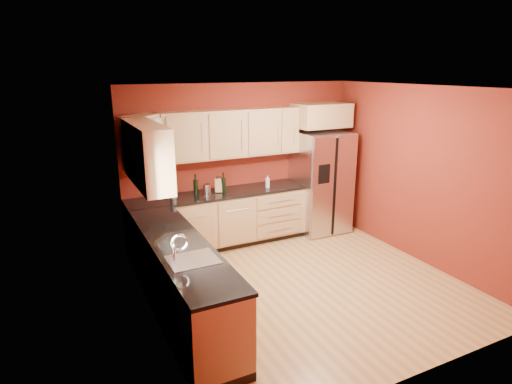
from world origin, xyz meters
The scene contains 23 objects.
floor centered at (0.00, 0.00, 0.00)m, with size 4.00×4.00×0.00m, color #AD8043.
ceiling centered at (0.00, 0.00, 2.60)m, with size 4.00×4.00×0.00m, color silver.
wall_back centered at (0.00, 2.00, 1.30)m, with size 4.00×0.04×2.60m, color maroon.
wall_front centered at (0.00, -2.00, 1.30)m, with size 4.00×0.04×2.60m, color maroon.
wall_left centered at (-2.00, 0.00, 1.30)m, with size 0.04×4.00×2.60m, color maroon.
wall_right centered at (2.00, 0.00, 1.30)m, with size 0.04×4.00×2.60m, color maroon.
base_cabinets_back centered at (-0.55, 1.70, 0.44)m, with size 2.90×0.60×0.88m, color tan.
base_cabinets_left centered at (-1.70, 0.00, 0.44)m, with size 0.60×2.80×0.88m, color tan.
countertop_back centered at (-0.55, 1.69, 0.90)m, with size 2.90×0.62×0.04m, color black.
countertop_left centered at (-1.69, 0.00, 0.90)m, with size 0.62×2.80×0.04m, color black.
upper_cabinets_back centered at (-0.25, 1.83, 1.83)m, with size 2.30×0.33×0.75m, color tan.
upper_cabinets_left centered at (-1.83, 0.72, 1.83)m, with size 0.33×1.35×0.75m, color tan.
corner_upper_cabinet centered at (-1.67, 1.67, 1.83)m, with size 0.62×0.33×0.75m, color tan.
over_fridge_cabinet centered at (1.35, 1.70, 2.05)m, with size 0.92×0.60×0.40m, color tan.
refrigerator centered at (1.35, 1.62, 0.89)m, with size 0.90×0.75×1.78m, color #B1B2B6.
window centered at (-1.98, -0.50, 1.55)m, with size 0.03×0.90×1.00m, color white.
sink_faucet centered at (-1.69, -0.50, 1.07)m, with size 0.50×0.42×0.30m, color silver, non-canonical shape.
canister_left centered at (-1.28, 1.71, 1.02)m, with size 0.12×0.12×0.20m, color #B1B2B6.
canister_right centered at (-0.77, 1.63, 1.01)m, with size 0.11×0.11×0.18m, color #B1B2B6.
wine_bottle_a centered at (-0.91, 1.72, 1.09)m, with size 0.08×0.08×0.34m, color black, non-canonical shape.
wine_bottle_b centered at (-0.46, 1.69, 1.08)m, with size 0.07×0.07×0.32m, color black, non-canonical shape.
knife_block centered at (-0.53, 1.74, 1.03)m, with size 0.11×0.10×0.22m, color tan.
soap_dispenser centered at (0.29, 1.62, 1.02)m, with size 0.07×0.07×0.20m, color white.
Camera 1 is at (-2.88, -4.41, 2.83)m, focal length 30.00 mm.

